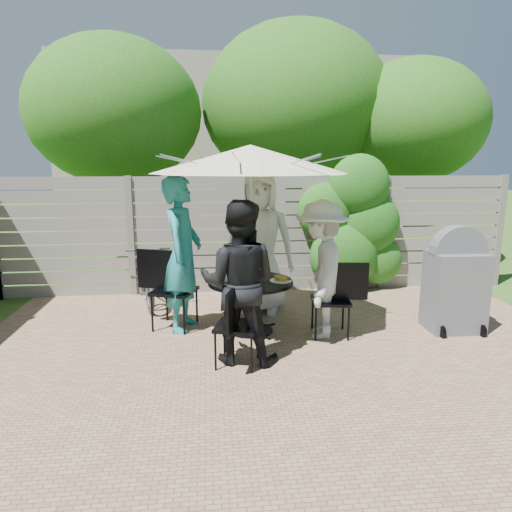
{
  "coord_description": "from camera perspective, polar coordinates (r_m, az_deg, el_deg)",
  "views": [
    {
      "loc": [
        -0.82,
        -4.06,
        2.02
      ],
      "look_at": [
        -0.24,
        1.4,
        0.91
      ],
      "focal_mm": 32.0,
      "sensor_mm": 36.0,
      "label": 1
    }
  ],
  "objects": [
    {
      "name": "syrup_jug",
      "position": [
        5.49,
        -1.22,
        -2.09
      ],
      "size": [
        0.09,
        0.09,
        0.16
      ],
      "primitive_type": "cylinder",
      "color": "#59280C",
      "rests_on": "patio_table"
    },
    {
      "name": "plate_front",
      "position": [
        5.1,
        -1.25,
        -3.79
      ],
      "size": [
        0.26,
        0.26,
        0.06
      ],
      "color": "white",
      "rests_on": "patio_table"
    },
    {
      "name": "plate_back",
      "position": [
        5.79,
        -0.16,
        -1.94
      ],
      "size": [
        0.26,
        0.26,
        0.06
      ],
      "color": "white",
      "rests_on": "patio_table"
    },
    {
      "name": "chair_right",
      "position": [
        5.52,
        9.39,
        -7.23
      ],
      "size": [
        0.67,
        0.48,
        0.9
      ],
      "rotation": [
        0.0,
        0.0,
        3.02
      ],
      "color": "black",
      "rests_on": "ground"
    },
    {
      "name": "chair_back",
      "position": [
        6.48,
        0.57,
        -4.27
      ],
      "size": [
        0.53,
        0.68,
        0.89
      ],
      "rotation": [
        0.0,
        0.0,
        4.43
      ],
      "color": "black",
      "rests_on": "ground"
    },
    {
      "name": "plate_right",
      "position": [
        5.41,
        3.11,
        -2.92
      ],
      "size": [
        0.26,
        0.26,
        0.06
      ],
      "color": "white",
      "rests_on": "patio_table"
    },
    {
      "name": "bbq_grill",
      "position": [
        6.03,
        23.64,
        -3.22
      ],
      "size": [
        0.66,
        0.51,
        1.31
      ],
      "rotation": [
        0.0,
        0.0,
        -0.03
      ],
      "color": "#595A5E",
      "rests_on": "ground"
    },
    {
      "name": "umbrella",
      "position": [
        5.28,
        -0.71,
        11.98
      ],
      "size": [
        2.78,
        2.78,
        2.24
      ],
      "rotation": [
        0.0,
        0.0,
        -0.24
      ],
      "color": "silver",
      "rests_on": "ground"
    },
    {
      "name": "backyard_envelope",
      "position": [
        14.39,
        -2.5,
        13.75
      ],
      "size": [
        60.0,
        60.0,
        5.0
      ],
      "color": "#33591C",
      "rests_on": "ground"
    },
    {
      "name": "plate_left",
      "position": [
        5.51,
        -4.38,
        -2.67
      ],
      "size": [
        0.26,
        0.26,
        0.06
      ],
      "color": "white",
      "rests_on": "patio_table"
    },
    {
      "name": "coffee_cup",
      "position": [
        5.64,
        0.66,
        -1.94
      ],
      "size": [
        0.08,
        0.08,
        0.12
      ],
      "primitive_type": "cylinder",
      "color": "#C6B293",
      "rests_on": "patio_table"
    },
    {
      "name": "person_back",
      "position": [
        6.19,
        0.43,
        1.66
      ],
      "size": [
        1.07,
        0.82,
        1.94
      ],
      "primitive_type": "imported",
      "rotation": [
        0.0,
        0.0,
        6.04
      ],
      "color": "silver",
      "rests_on": "ground"
    },
    {
      "name": "bicycle",
      "position": [
        6.9,
        -13.64,
        -2.05
      ],
      "size": [
        0.99,
        1.81,
        0.9
      ],
      "primitive_type": "imported",
      "rotation": [
        0.0,
        0.0,
        0.24
      ],
      "color": "#333338",
      "rests_on": "ground"
    },
    {
      "name": "person_right",
      "position": [
        5.36,
        8.14,
        -1.71
      ],
      "size": [
        0.83,
        1.16,
        1.63
      ],
      "primitive_type": "imported",
      "rotation": [
        0.0,
        0.0,
        4.47
      ],
      "color": "silver",
      "rests_on": "ground"
    },
    {
      "name": "person_front",
      "position": [
        4.61,
        -2.16,
        -3.39
      ],
      "size": [
        0.95,
        0.81,
        1.68
      ],
      "primitive_type": "imported",
      "rotation": [
        0.0,
        0.0,
        2.9
      ],
      "color": "black",
      "rests_on": "ground"
    },
    {
      "name": "glass_front",
      "position": [
        5.17,
        0.07,
        -3.05
      ],
      "size": [
        0.07,
        0.07,
        0.14
      ],
      "primitive_type": "cylinder",
      "color": "silver",
      "rests_on": "patio_table"
    },
    {
      "name": "chair_front",
      "position": [
        4.67,
        -2.4,
        -10.71
      ],
      "size": [
        0.52,
        0.66,
        0.87
      ],
      "rotation": [
        0.0,
        0.0,
        1.29
      ],
      "color": "black",
      "rests_on": "ground"
    },
    {
      "name": "glass_back",
      "position": [
        5.7,
        -1.34,
        -1.69
      ],
      "size": [
        0.07,
        0.07,
        0.14
      ],
      "primitive_type": "cylinder",
      "color": "silver",
      "rests_on": "patio_table"
    },
    {
      "name": "glass_left",
      "position": [
        5.38,
        -3.57,
        -2.51
      ],
      "size": [
        0.07,
        0.07,
        0.14
      ],
      "primitive_type": "cylinder",
      "color": "silver",
      "rests_on": "patio_table"
    },
    {
      "name": "person_left",
      "position": [
        5.57,
        -9.16,
        0.14
      ],
      "size": [
        0.6,
        0.78,
        1.89
      ],
      "primitive_type": "imported",
      "rotation": [
        0.0,
        0.0,
        7.62
      ],
      "color": "teal",
      "rests_on": "ground"
    },
    {
      "name": "chair_left",
      "position": [
        5.77,
        -10.26,
        -6.12
      ],
      "size": [
        0.76,
        0.61,
        1.0
      ],
      "rotation": [
        0.0,
        0.0,
        5.93
      ],
      "color": "black",
      "rests_on": "ground"
    },
    {
      "name": "patio_table",
      "position": [
        5.51,
        -0.66,
        -5.06
      ],
      "size": [
        1.21,
        1.21,
        0.66
      ],
      "rotation": [
        0.0,
        0.0,
        -0.24
      ],
      "color": "black",
      "rests_on": "ground"
    }
  ]
}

